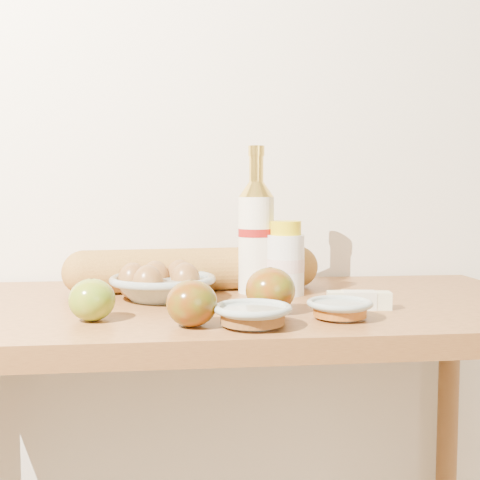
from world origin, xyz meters
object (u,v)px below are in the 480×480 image
bourbon_bottle (256,234)px  baguette (195,269)px  cream_bottle (286,261)px  table (238,364)px  egg_bowl (162,284)px

bourbon_bottle → baguette: size_ratio=0.55×
cream_bottle → baguette: 0.20m
bourbon_bottle → cream_bottle: bearing=-32.2°
bourbon_bottle → baguette: bourbon_bottle is taller
cream_bottle → bourbon_bottle: bearing=167.4°
table → baguette: size_ratio=2.18×
table → bourbon_bottle: size_ratio=3.97×
bourbon_bottle → egg_bowl: (-0.19, -0.06, -0.09)m
baguette → table: bearing=-65.0°
bourbon_bottle → egg_bowl: size_ratio=1.11×
bourbon_bottle → baguette: bearing=161.0°
table → bourbon_bottle: 0.27m
cream_bottle → egg_bowl: 0.25m
table → bourbon_bottle: bearing=63.1°
egg_bowl → bourbon_bottle: bearing=16.8°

